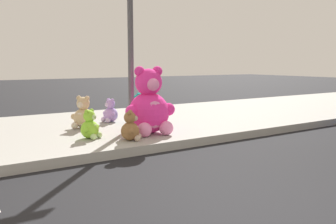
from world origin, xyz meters
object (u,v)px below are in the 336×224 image
plush_lime (90,127)px  plush_lavender (110,112)px  plush_teal (138,111)px  plush_tan (83,115)px  sign_pole (131,41)px  plush_brown (131,128)px  plush_pink_large (150,107)px

plush_lime → plush_lavender: size_ratio=0.98×
plush_teal → plush_tan: plush_teal is taller
sign_pole → plush_brown: size_ratio=6.33×
plush_pink_large → plush_brown: (-0.56, -0.36, -0.29)m
plush_tan → plush_brown: bearing=-79.8°
plush_pink_large → plush_tan: 1.47m
plush_pink_large → plush_lime: size_ratio=2.42×
plush_lime → plush_tan: plush_tan is taller
plush_brown → plush_tan: size_ratio=0.79×
plush_teal → plush_lime: bearing=-145.7°
sign_pole → plush_teal: size_ratio=4.95×
sign_pole → plush_pink_large: bearing=-83.3°
plush_brown → plush_lavender: 2.00m
plush_teal → plush_brown: 1.75m
plush_teal → plush_lavender: (-0.45, 0.45, -0.05)m
plush_brown → plush_lime: bearing=135.2°
sign_pole → plush_teal: bearing=52.2°
plush_brown → plush_lavender: bearing=76.3°
sign_pole → plush_lavender: size_ratio=6.19×
sign_pole → plush_lime: 1.85m
plush_tan → plush_lavender: size_ratio=1.24×
sign_pole → plush_lime: sign_pole is taller
plush_tan → sign_pole: bearing=-37.7°
plush_brown → plush_lavender: plush_lavender is taller
plush_lime → plush_lavender: 1.74m
sign_pole → plush_tan: bearing=142.3°
plush_tan → plush_lavender: (0.75, 0.41, -0.05)m
plush_lavender → plush_teal: bearing=-45.3°
plush_lime → plush_brown: 0.73m
plush_pink_large → plush_lavender: bearing=93.2°
plush_lime → plush_brown: bearing=-44.8°
plush_brown → plush_lavender: (0.47, 1.94, 0.00)m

